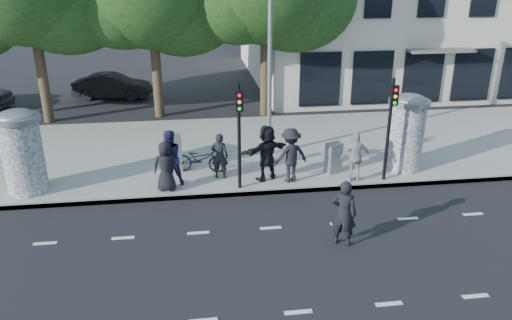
{
  "coord_description": "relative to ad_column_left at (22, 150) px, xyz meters",
  "views": [
    {
      "loc": [
        -2.04,
        -10.57,
        6.89
      ],
      "look_at": [
        -0.12,
        3.5,
        1.21
      ],
      "focal_mm": 35.0,
      "sensor_mm": 36.0,
      "label": 1
    }
  ],
  "objects": [
    {
      "name": "ped_a",
      "position": [
        4.31,
        -0.54,
        -0.58
      ],
      "size": [
        0.85,
        0.62,
        1.62
      ],
      "primitive_type": "imported",
      "rotation": [
        0.0,
        0.0,
        3.0
      ],
      "color": "black",
      "rests_on": "sidewalk"
    },
    {
      "name": "car_mid",
      "position": [
        1.08,
        11.96,
        -0.88
      ],
      "size": [
        1.99,
        4.18,
        1.32
      ],
      "primitive_type": "imported",
      "rotation": [
        0.0,
        0.0,
        1.42
      ],
      "color": "black",
      "rests_on": "ground"
    },
    {
      "name": "ped_f",
      "position": [
        7.55,
        -0.1,
        -0.45
      ],
      "size": [
        1.84,
        1.28,
        1.87
      ],
      "primitive_type": "imported",
      "rotation": [
        0.0,
        0.0,
        3.57
      ],
      "color": "black",
      "rests_on": "sidewalk"
    },
    {
      "name": "ground",
      "position": [
        7.2,
        -4.5,
        -1.54
      ],
      "size": [
        120.0,
        120.0,
        0.0
      ],
      "primitive_type": "plane",
      "color": "black",
      "rests_on": "ground"
    },
    {
      "name": "traffic_pole_near",
      "position": [
        6.6,
        -0.71,
        0.69
      ],
      "size": [
        0.22,
        0.31,
        3.4
      ],
      "color": "black",
      "rests_on": "sidewalk"
    },
    {
      "name": "lane_dash_near",
      "position": [
        7.2,
        -6.7,
        -1.53
      ],
      "size": [
        32.0,
        0.12,
        0.01
      ],
      "primitive_type": "cube",
      "color": "silver",
      "rests_on": "ground"
    },
    {
      "name": "ad_column_right",
      "position": [
        12.4,
        0.2,
        0.0
      ],
      "size": [
        1.36,
        1.36,
        2.65
      ],
      "color": "beige",
      "rests_on": "sidewalk"
    },
    {
      "name": "street_lamp",
      "position": [
        8.0,
        2.13,
        3.26
      ],
      "size": [
        0.25,
        0.93,
        8.0
      ],
      "color": "slate",
      "rests_on": "sidewalk"
    },
    {
      "name": "cabinet_right",
      "position": [
        9.9,
        0.17,
        -0.87
      ],
      "size": [
        0.6,
        0.52,
        1.04
      ],
      "primitive_type": "cube",
      "rotation": [
        0.0,
        0.0,
        0.38
      ],
      "color": "gray",
      "rests_on": "sidewalk"
    },
    {
      "name": "ped_d",
      "position": [
        8.29,
        -0.36,
        -0.48
      ],
      "size": [
        1.3,
        0.95,
        1.81
      ],
      "primitive_type": "imported",
      "rotation": [
        0.0,
        0.0,
        3.4
      ],
      "color": "black",
      "rests_on": "sidewalk"
    },
    {
      "name": "cabinet_left",
      "position": [
        4.49,
        1.07,
        -0.75
      ],
      "size": [
        0.64,
        0.48,
        1.27
      ],
      "primitive_type": "cube",
      "rotation": [
        0.0,
        0.0,
        0.07
      ],
      "color": "gray",
      "rests_on": "sidewalk"
    },
    {
      "name": "ped_e",
      "position": [
        10.38,
        -0.65,
        -0.55
      ],
      "size": [
        1.02,
        0.62,
        1.68
      ],
      "primitive_type": "imported",
      "rotation": [
        0.0,
        0.0,
        3.08
      ],
      "color": "#A2A3A5",
      "rests_on": "sidewalk"
    },
    {
      "name": "traffic_pole_far",
      "position": [
        11.4,
        -0.71,
        0.69
      ],
      "size": [
        0.22,
        0.31,
        3.4
      ],
      "color": "black",
      "rests_on": "sidewalk"
    },
    {
      "name": "ped_c",
      "position": [
        4.41,
        -0.16,
        -0.46
      ],
      "size": [
        1.1,
        0.99,
        1.86
      ],
      "primitive_type": "imported",
      "rotation": [
        0.0,
        0.0,
        3.53
      ],
      "color": "#1F1F4E",
      "rests_on": "sidewalk"
    },
    {
      "name": "ad_column_left",
      "position": [
        0.0,
        0.0,
        0.0
      ],
      "size": [
        1.36,
        1.36,
        2.65
      ],
      "color": "beige",
      "rests_on": "sidewalk"
    },
    {
      "name": "bicycle",
      "position": [
        5.39,
        0.81,
        -0.91
      ],
      "size": [
        1.02,
        1.91,
        0.95
      ],
      "primitive_type": "imported",
      "rotation": [
        0.0,
        0.0,
        1.35
      ],
      "color": "black",
      "rests_on": "sidewalk"
    },
    {
      "name": "sidewalk",
      "position": [
        7.2,
        3.0,
        -1.46
      ],
      "size": [
        40.0,
        8.0,
        0.15
      ],
      "primitive_type": "cube",
      "color": "gray",
      "rests_on": "ground"
    },
    {
      "name": "lane_dash_far",
      "position": [
        7.2,
        -3.1,
        -1.53
      ],
      "size": [
        32.0,
        0.12,
        0.01
      ],
      "primitive_type": "cube",
      "color": "silver",
      "rests_on": "ground"
    },
    {
      "name": "curb",
      "position": [
        7.2,
        -0.95,
        -1.46
      ],
      "size": [
        40.0,
        0.1,
        0.16
      ],
      "primitive_type": "cube",
      "color": "slate",
      "rests_on": "ground"
    },
    {
      "name": "man_road",
      "position": [
        8.91,
        -4.16,
        -0.64
      ],
      "size": [
        0.78,
        0.68,
        1.8
      ],
      "primitive_type": "imported",
      "rotation": [
        0.0,
        0.0,
        2.67
      ],
      "color": "black",
      "rests_on": "ground"
    },
    {
      "name": "ped_b",
      "position": [
        6.04,
        0.22,
        -0.61
      ],
      "size": [
        0.65,
        0.51,
        1.55
      ],
      "primitive_type": "imported",
      "rotation": [
        0.0,
        0.0,
        2.87
      ],
      "color": "black",
      "rests_on": "sidewalk"
    }
  ]
}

